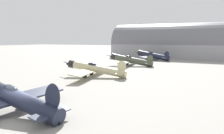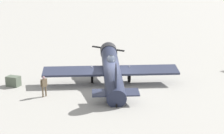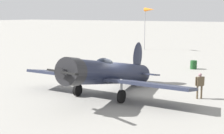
% 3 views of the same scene
% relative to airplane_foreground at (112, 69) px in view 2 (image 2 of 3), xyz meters
% --- Properties ---
extents(ground_plane, '(400.00, 400.00, 0.00)m').
position_rel_airplane_foreground_xyz_m(ground_plane, '(-0.50, 0.01, -1.46)').
color(ground_plane, gray).
extents(airplane_foreground, '(10.64, 11.51, 3.35)m').
position_rel_airplane_foreground_xyz_m(airplane_foreground, '(0.00, 0.00, 0.00)').
color(airplane_foreground, '#1E2338').
rests_on(airplane_foreground, ground_plane).
extents(ground_crew_mechanic, '(0.47, 0.47, 1.62)m').
position_rel_airplane_foreground_xyz_m(ground_crew_mechanic, '(-2.14, 5.35, -0.48)').
color(ground_crew_mechanic, brown).
rests_on(ground_crew_mechanic, ground_plane).
extents(equipment_crate, '(1.13, 1.30, 0.85)m').
position_rel_airplane_foreground_xyz_m(equipment_crate, '(0.77, 8.22, -1.03)').
color(equipment_crate, '#4C5647').
rests_on(equipment_crate, ground_plane).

